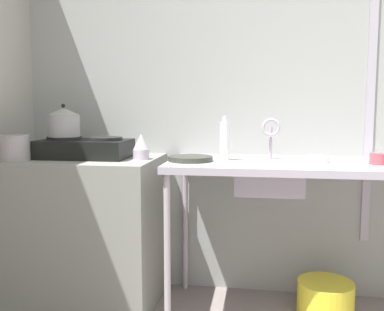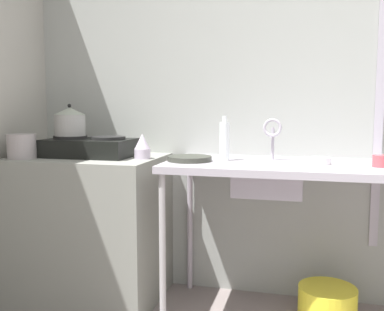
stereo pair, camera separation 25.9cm
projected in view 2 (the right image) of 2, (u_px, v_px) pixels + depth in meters
wall_back at (345, 101)px, 2.70m from camera, size 4.88×0.10×2.52m
wall_metal_strip at (381, 79)px, 2.58m from camera, size 0.05×0.01×2.01m
counter_concrete at (90, 227)px, 2.81m from camera, size 0.91×0.66×0.91m
counter_sink at (316, 175)px, 2.42m from camera, size 1.67×0.66×0.91m
stove at (89, 147)px, 2.75m from camera, size 0.54×0.33×0.13m
pot_on_left_burner at (70, 122)px, 2.77m from camera, size 0.20×0.20×0.20m
pot_beside_stove at (22, 146)px, 2.65m from camera, size 0.17×0.17×0.15m
percolator at (142, 146)px, 2.64m from camera, size 0.10×0.10×0.15m
sink_basin at (268, 179)px, 2.46m from camera, size 0.38×0.28×0.18m
faucet at (272, 132)px, 2.56m from camera, size 0.11×0.06×0.24m
frying_pan at (190, 159)px, 2.53m from camera, size 0.26×0.26×0.03m
cup_by_rack at (381, 161)px, 2.29m from camera, size 0.09×0.09×0.06m
small_bowl_on_drainboard at (319, 161)px, 2.41m from camera, size 0.12×0.12×0.04m
bottle_by_sink at (224, 141)px, 2.54m from camera, size 0.06×0.06×0.26m
bucket_on_floor at (327, 304)px, 2.52m from camera, size 0.33×0.33×0.20m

